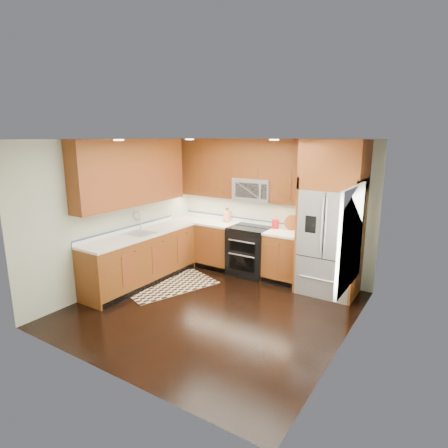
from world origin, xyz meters
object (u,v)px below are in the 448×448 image
Objects in this scene: knife_block at (227,216)px; utensil_crock at (275,222)px; rug at (169,285)px; range at (250,251)px; refrigerator at (331,219)px.

utensil_crock reaches higher than knife_block.
knife_block reaches higher than rug.
utensil_crock reaches higher than range.
utensil_crock is (1.39, 1.47, 1.06)m from rug.
knife_block is at bearing 163.05° from range.
refrigerator is (1.55, -0.04, 0.83)m from range.
refrigerator reaches higher than range.
utensil_crock is at bearing 169.14° from refrigerator.
range is at bearing 74.10° from rug.
refrigerator is 1.15m from utensil_crock.
knife_block is 1.09m from utensil_crock.
knife_block is 0.77× the size of utensil_crock.
refrigerator is 7.07× the size of utensil_crock.
knife_block is (0.30, 1.49, 1.05)m from rug.
knife_block is at bearing 98.82° from rug.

